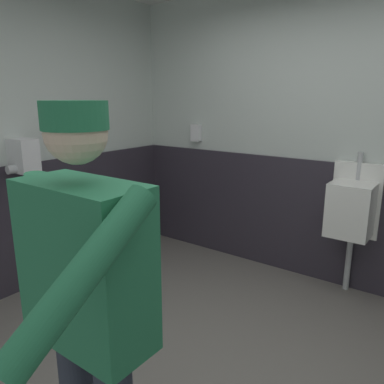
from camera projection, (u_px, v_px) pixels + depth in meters
The scene contains 8 objects.
wall_back at pixel (333, 137), 3.32m from camera, with size 4.77×0.12×2.67m, color silver.
wall_left at pixel (9, 139), 3.16m from camera, with size 0.12×4.07×2.67m, color silver.
wainscot_band_back at pixel (323, 222), 3.45m from camera, with size 4.17×0.03×1.13m, color #2D2833.
wainscot_band_left at pixel (24, 228), 3.30m from camera, with size 0.03×3.47×1.13m, color #2D2833.
urinal_solo at pixel (352, 209), 3.13m from camera, with size 0.40×0.34×1.24m.
person at pixel (86, 297), 1.35m from camera, with size 0.71×0.60×1.67m.
hand_dryer at pixel (23, 156), 3.09m from camera, with size 0.24×0.23×0.28m.
soap_dispenser at pixel (196, 133), 4.07m from camera, with size 0.10×0.07×0.18m, color silver.
Camera 1 is at (0.98, -1.64, 1.67)m, focal length 35.10 mm.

